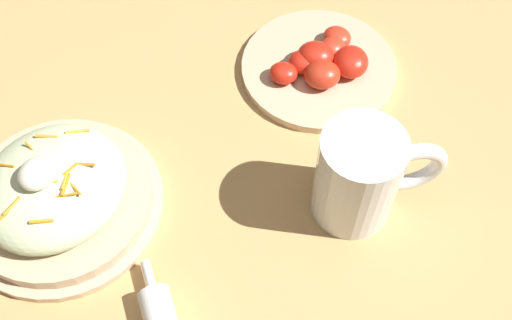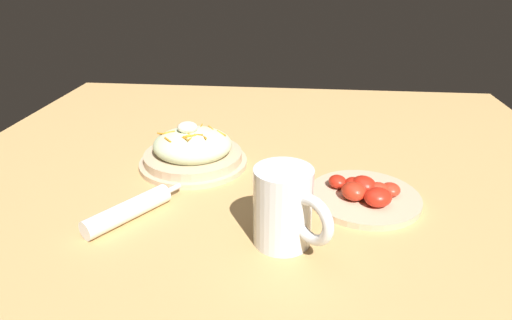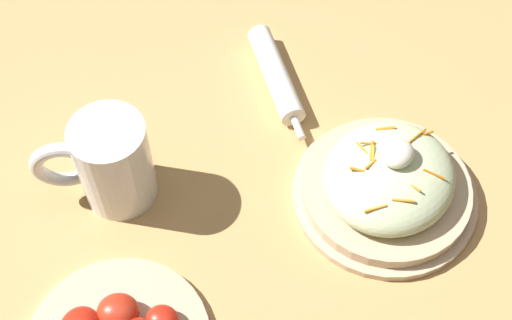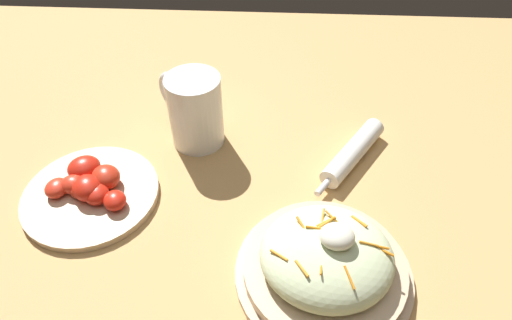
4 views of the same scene
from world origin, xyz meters
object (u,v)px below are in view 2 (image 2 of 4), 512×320
at_px(beer_mug, 284,211).
at_px(napkin_roll, 129,210).
at_px(tomato_plate, 365,194).
at_px(salad_plate, 193,151).

height_order(beer_mug, napkin_roll, beer_mug).
distance_m(beer_mug, napkin_roll, 0.28).
bearing_deg(tomato_plate, napkin_roll, 14.13).
relative_size(beer_mug, napkin_roll, 0.72).
bearing_deg(napkin_roll, beer_mug, 171.37).
relative_size(salad_plate, napkin_roll, 1.32).
xyz_separation_m(salad_plate, tomato_plate, (-0.36, 0.12, -0.02)).
bearing_deg(tomato_plate, salad_plate, -19.01).
bearing_deg(napkin_roll, salad_plate, -105.12).
xyz_separation_m(salad_plate, napkin_roll, (0.06, 0.23, -0.02)).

